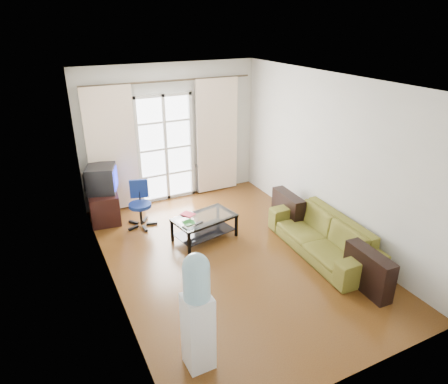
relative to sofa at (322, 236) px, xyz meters
The scene contains 20 objects.
floor 1.49m from the sofa, 158.63° to the left, with size 5.20×5.20×0.00m, color brown.
ceiling 2.81m from the sofa, 158.63° to the left, with size 5.20×5.20×0.00m, color white.
wall_back 3.57m from the sofa, 113.42° to the left, with size 3.60×0.02×2.70m, color silver.
wall_front 2.69m from the sofa, 123.23° to the right, with size 3.60×0.02×2.70m, color silver.
wall_left 3.37m from the sofa, behind, with size 0.02×5.20×2.70m, color silver.
wall_right 1.26m from the sofa, 50.05° to the left, with size 0.02×5.20×2.70m, color silver.
french_door 3.51m from the sofa, 116.09° to the left, with size 1.16×0.06×2.15m.
curtain_rod 3.92m from the sofa, 114.10° to the left, with size 0.04×0.04×3.30m, color #4C3F2D.
curtain_left 4.05m from the sofa, 130.33° to the left, with size 0.90×0.07×2.35m, color #FFE8CD.
curtain_right 3.17m from the sofa, 97.67° to the left, with size 0.90×0.07×2.35m, color #FFE8CD.
radiator 3.08m from the sofa, 100.39° to the left, with size 0.64×0.12×0.64m, color gray.
sofa is the anchor object (origin of this frame).
coffee_table 1.94m from the sofa, 140.90° to the left, with size 1.11×0.77×0.41m.
bowl 2.13m from the sofa, 149.69° to the left, with size 0.23×0.23×0.05m, color #378530.
book 2.26m from the sofa, 142.71° to the left, with size 0.25×0.28×0.02m, color #A23513.
remote 1.98m from the sofa, 148.00° to the left, with size 0.15×0.04×0.02m, color black.
tv_stand 3.93m from the sofa, 136.98° to the left, with size 0.51×0.76×0.56m, color black.
crt_tv 3.99m from the sofa, 136.54° to the left, with size 0.64×0.65×0.48m.
task_chair 3.19m from the sofa, 137.02° to the left, with size 0.69×0.69×0.82m.
water_cooler 2.94m from the sofa, 155.39° to the right, with size 0.31×0.29×1.40m.
Camera 1 is at (-2.48, -4.75, 3.47)m, focal length 32.00 mm.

